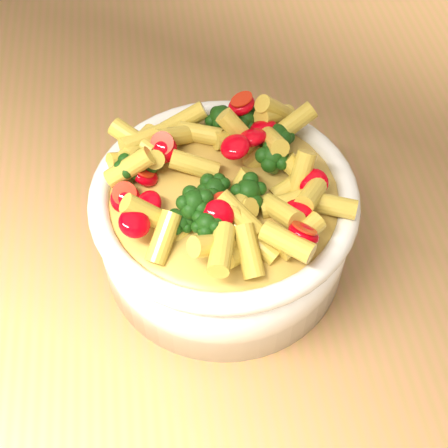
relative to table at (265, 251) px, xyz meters
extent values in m
cube|color=#AB7349|center=(0.00, 0.00, 0.08)|extent=(1.20, 0.80, 0.04)
cylinder|color=white|center=(-0.06, -0.07, 0.15)|extent=(0.22, 0.22, 0.09)
ellipsoid|color=white|center=(-0.06, -0.07, 0.12)|extent=(0.20, 0.20, 0.03)
torus|color=white|center=(-0.06, -0.07, 0.19)|extent=(0.23, 0.23, 0.02)
ellipsoid|color=#EEBC51|center=(-0.06, -0.07, 0.19)|extent=(0.19, 0.19, 0.02)
camera|label=1|loc=(-0.10, -0.40, 0.59)|focal=50.00mm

